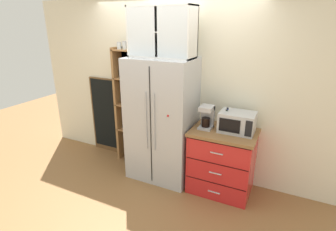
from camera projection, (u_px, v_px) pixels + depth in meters
name	position (u px, v px, depth m)	size (l,w,h in m)	color
ground_plane	(161.00, 175.00, 4.06)	(10.58, 10.58, 0.00)	olive
wall_back_cream	(173.00, 88.00, 3.96)	(4.89, 0.10, 2.55)	silver
refrigerator	(162.00, 120.00, 3.78)	(0.92, 0.66, 1.77)	#B7BABF
pantry_shelf_column	(130.00, 103.00, 4.26)	(0.45, 0.27, 1.95)	brown
counter_cabinet	(222.00, 161.00, 3.57)	(0.84, 0.63, 0.88)	red
microwave	(237.00, 122.00, 3.36)	(0.44, 0.33, 0.26)	#B7BABF
coffee_maker	(207.00, 117.00, 3.48)	(0.17, 0.20, 0.31)	#B7B7BC
mug_cream	(224.00, 129.00, 3.36)	(0.12, 0.08, 0.09)	silver
bottle_green	(226.00, 121.00, 3.42)	(0.06, 0.06, 0.28)	#285B33
bottle_cobalt	(227.00, 119.00, 3.46)	(0.06, 0.06, 0.29)	navy
upper_cabinet	(163.00, 32.00, 3.41)	(0.88, 0.32, 0.64)	silver
chalkboard_menu	(106.00, 115.00, 4.62)	(0.60, 0.04, 1.32)	brown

